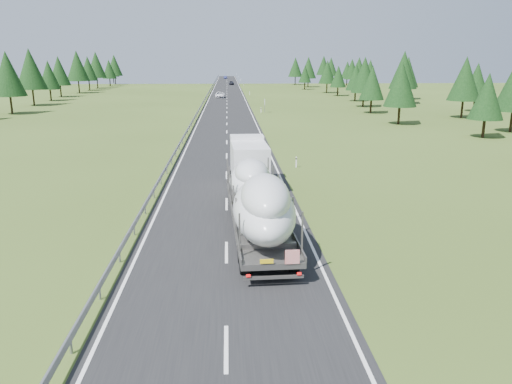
{
  "coord_description": "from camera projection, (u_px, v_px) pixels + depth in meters",
  "views": [
    {
      "loc": [
        0.17,
        -15.43,
        9.75
      ],
      "look_at": [
        1.78,
        13.17,
        2.14
      ],
      "focal_mm": 35.0,
      "sensor_mm": 36.0,
      "label": 1
    }
  ],
  "objects": [
    {
      "name": "distant_car_dark",
      "position": [
        231.0,
        83.0,
        200.23
      ],
      "size": [
        2.17,
        4.62,
        1.53
      ],
      "primitive_type": "imported",
      "rotation": [
        0.0,
        0.0,
        0.08
      ],
      "color": "black",
      "rests_on": "ground"
    },
    {
      "name": "distant_car_blue",
      "position": [
        225.0,
        77.0,
        262.92
      ],
      "size": [
        1.8,
        4.71,
        1.53
      ],
      "primitive_type": "imported",
      "rotation": [
        0.0,
        0.0,
        -0.04
      ],
      "color": "#1C214F",
      "rests_on": "ground"
    },
    {
      "name": "highway_sign",
      "position": [
        265.0,
        103.0,
        94.51
      ],
      "size": [
        0.08,
        0.9,
        2.6
      ],
      "color": "slate",
      "rests_on": "ground"
    },
    {
      "name": "tree_line_left",
      "position": [
        9.0,
        73.0,
        101.53
      ],
      "size": [
        14.17,
        242.23,
        12.56
      ],
      "color": "black",
      "rests_on": "ground"
    },
    {
      "name": "distant_van",
      "position": [
        220.0,
        95.0,
        132.65
      ],
      "size": [
        2.51,
        5.33,
        1.47
      ],
      "primitive_type": "imported",
      "rotation": [
        0.0,
        0.0,
        -0.01
      ],
      "color": "white",
      "rests_on": "ground"
    },
    {
      "name": "guardrail",
      "position": [
        204.0,
        101.0,
        113.38
      ],
      "size": [
        0.1,
        400.0,
        0.76
      ],
      "color": "slate",
      "rests_on": "ground"
    },
    {
      "name": "road_surface",
      "position": [
        227.0,
        104.0,
        113.88
      ],
      "size": [
        10.0,
        400.0,
        0.02
      ],
      "primitive_type": "cube",
      "color": "black",
      "rests_on": "ground"
    },
    {
      "name": "ground",
      "position": [
        226.0,
        349.0,
        17.38
      ],
      "size": [
        400.0,
        400.0,
        0.0
      ],
      "primitive_type": "plane",
      "color": "#364B19",
      "rests_on": "ground"
    },
    {
      "name": "marker_posts",
      "position": [
        246.0,
        88.0,
        167.17
      ],
      "size": [
        0.13,
        350.08,
        1.0
      ],
      "color": "silver",
      "rests_on": "ground"
    },
    {
      "name": "boat_truck",
      "position": [
        256.0,
        187.0,
        30.08
      ],
      "size": [
        3.53,
        20.95,
        4.37
      ],
      "color": "silver",
      "rests_on": "ground"
    },
    {
      "name": "tree_line_right",
      "position": [
        409.0,
        75.0,
        104.26
      ],
      "size": [
        26.44,
        242.5,
        12.21
      ],
      "color": "black",
      "rests_on": "ground"
    }
  ]
}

